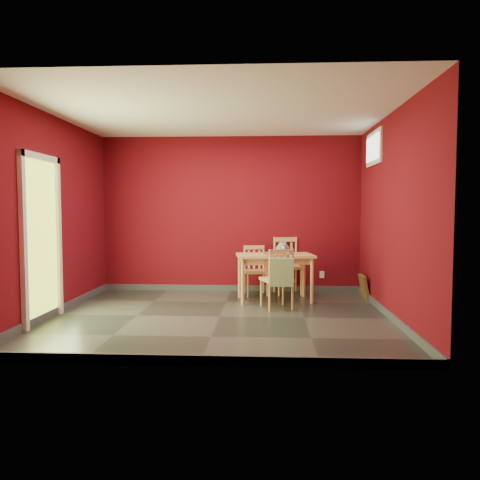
{
  "coord_description": "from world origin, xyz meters",
  "views": [
    {
      "loc": [
        0.6,
        -6.16,
        1.43
      ],
      "look_at": [
        0.25,
        0.45,
        1.0
      ],
      "focal_mm": 35.0,
      "sensor_mm": 36.0,
      "label": 1
    }
  ],
  "objects_px": {
    "cat": "(283,247)",
    "chair_far_left": "(255,270)",
    "chair_far_right": "(287,265)",
    "tote_bag": "(282,272)",
    "chair_near": "(278,278)",
    "picture_frame": "(364,287)",
    "dining_table": "(275,260)"
  },
  "relations": [
    {
      "from": "tote_bag",
      "to": "picture_frame",
      "type": "xyz_separation_m",
      "value": [
        1.35,
        0.98,
        -0.36
      ]
    },
    {
      "from": "chair_far_left",
      "to": "cat",
      "type": "relative_size",
      "value": 1.86
    },
    {
      "from": "chair_near",
      "to": "picture_frame",
      "type": "bearing_deg",
      "value": 29.04
    },
    {
      "from": "chair_far_left",
      "to": "chair_far_right",
      "type": "relative_size",
      "value": 0.86
    },
    {
      "from": "chair_near",
      "to": "picture_frame",
      "type": "distance_m",
      "value": 1.62
    },
    {
      "from": "chair_far_left",
      "to": "tote_bag",
      "type": "relative_size",
      "value": 1.78
    },
    {
      "from": "dining_table",
      "to": "tote_bag",
      "type": "distance_m",
      "value": 0.8
    },
    {
      "from": "picture_frame",
      "to": "chair_far_right",
      "type": "bearing_deg",
      "value": 158.18
    },
    {
      "from": "dining_table",
      "to": "cat",
      "type": "xyz_separation_m",
      "value": [
        0.13,
        0.09,
        0.2
      ]
    },
    {
      "from": "chair_far_right",
      "to": "tote_bag",
      "type": "xyz_separation_m",
      "value": [
        -0.15,
        -1.46,
        0.07
      ]
    },
    {
      "from": "picture_frame",
      "to": "dining_table",
      "type": "bearing_deg",
      "value": -172.35
    },
    {
      "from": "tote_bag",
      "to": "picture_frame",
      "type": "bearing_deg",
      "value": 35.98
    },
    {
      "from": "chair_near",
      "to": "chair_far_left",
      "type": "bearing_deg",
      "value": 107.4
    },
    {
      "from": "chair_far_left",
      "to": "cat",
      "type": "distance_m",
      "value": 0.75
    },
    {
      "from": "chair_near",
      "to": "tote_bag",
      "type": "height_order",
      "value": "chair_near"
    },
    {
      "from": "picture_frame",
      "to": "chair_near",
      "type": "bearing_deg",
      "value": -150.96
    },
    {
      "from": "dining_table",
      "to": "cat",
      "type": "distance_m",
      "value": 0.26
    },
    {
      "from": "chair_far_right",
      "to": "tote_bag",
      "type": "height_order",
      "value": "chair_far_right"
    },
    {
      "from": "chair_far_left",
      "to": "chair_far_right",
      "type": "bearing_deg",
      "value": 16.32
    },
    {
      "from": "chair_far_right",
      "to": "picture_frame",
      "type": "distance_m",
      "value": 1.33
    },
    {
      "from": "chair_far_right",
      "to": "chair_near",
      "type": "xyz_separation_m",
      "value": [
        -0.19,
        -1.26,
        -0.04
      ]
    },
    {
      "from": "chair_far_right",
      "to": "dining_table",
      "type": "bearing_deg",
      "value": -108.64
    },
    {
      "from": "chair_near",
      "to": "tote_bag",
      "type": "bearing_deg",
      "value": -77.21
    },
    {
      "from": "cat",
      "to": "chair_far_left",
      "type": "bearing_deg",
      "value": 114.04
    },
    {
      "from": "chair_far_right",
      "to": "cat",
      "type": "bearing_deg",
      "value": -99.67
    },
    {
      "from": "dining_table",
      "to": "chair_far_right",
      "type": "bearing_deg",
      "value": 71.36
    },
    {
      "from": "chair_far_right",
      "to": "chair_near",
      "type": "height_order",
      "value": "chair_far_right"
    },
    {
      "from": "dining_table",
      "to": "chair_far_right",
      "type": "relative_size",
      "value": 1.31
    },
    {
      "from": "cat",
      "to": "tote_bag",
      "type": "bearing_deg",
      "value": -114.9
    },
    {
      "from": "dining_table",
      "to": "chair_far_right",
      "type": "xyz_separation_m",
      "value": [
        0.23,
        0.67,
        -0.15
      ]
    },
    {
      "from": "tote_bag",
      "to": "chair_near",
      "type": "bearing_deg",
      "value": 102.79
    },
    {
      "from": "picture_frame",
      "to": "tote_bag",
      "type": "bearing_deg",
      "value": -144.02
    }
  ]
}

